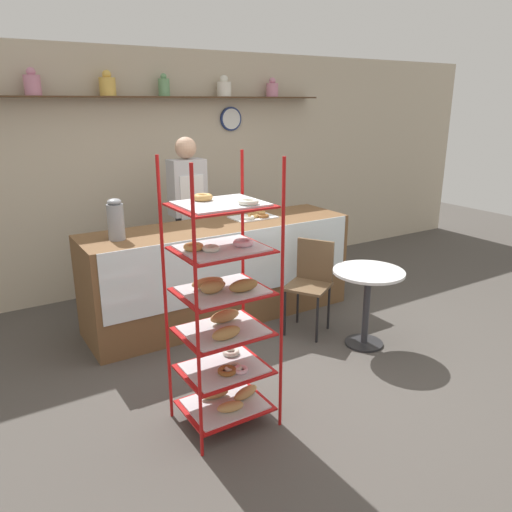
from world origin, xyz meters
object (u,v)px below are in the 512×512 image
object	(u,v)px
coffee_carafe	(116,220)
donut_tray_counter	(254,216)
cafe_chair	(311,276)
pastry_rack	(224,313)
person_worker	(188,213)
cafe_table	(368,290)

from	to	relation	value
coffee_carafe	donut_tray_counter	world-z (taller)	coffee_carafe
cafe_chair	coffee_carafe	world-z (taller)	coffee_carafe
pastry_rack	coffee_carafe	size ratio (longest dim) A/B	5.05
person_worker	cafe_table	distance (m)	2.05
cafe_table	pastry_rack	bearing A→B (deg)	-168.38
cafe_table	cafe_chair	world-z (taller)	cafe_chair
coffee_carafe	cafe_chair	bearing A→B (deg)	-23.33
person_worker	donut_tray_counter	xyz separation A→B (m)	(0.53, -0.47, 0.00)
cafe_table	cafe_chair	distance (m)	0.57
pastry_rack	cafe_table	world-z (taller)	pastry_rack
cafe_table	donut_tray_counter	xyz separation A→B (m)	(-0.38, 1.30, 0.47)
pastry_rack	donut_tray_counter	bearing A→B (deg)	52.63
cafe_chair	coffee_carafe	size ratio (longest dim) A/B	2.43
cafe_chair	coffee_carafe	bearing A→B (deg)	-144.61
pastry_rack	coffee_carafe	bearing A→B (deg)	97.61
person_worker	cafe_table	world-z (taller)	person_worker
pastry_rack	coffee_carafe	world-z (taller)	pastry_rack
donut_tray_counter	pastry_rack	bearing A→B (deg)	-127.37
person_worker	cafe_chair	xyz separation A→B (m)	(0.68, -1.25, -0.46)
cafe_table	donut_tray_counter	distance (m)	1.44
pastry_rack	cafe_chair	distance (m)	1.67
pastry_rack	person_worker	bearing A→B (deg)	71.06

